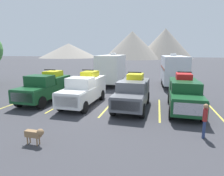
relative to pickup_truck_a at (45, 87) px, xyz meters
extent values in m
plane|color=#38383D|center=(5.45, -0.76, -1.21)|extent=(240.00, 240.00, 0.00)
cube|color=#144723|center=(-0.01, -0.20, -0.28)|extent=(2.25, 5.39, 0.92)
cube|color=#144723|center=(-0.07, -2.12, 0.22)|extent=(2.04, 1.56, 0.08)
cube|color=#144723|center=(-0.02, -0.68, 0.60)|extent=(2.00, 1.45, 0.85)
cube|color=slate|center=(-0.04, -1.24, 0.64)|extent=(1.84, 0.30, 0.62)
cube|color=#144723|center=(0.04, 1.23, 0.45)|extent=(2.12, 2.52, 0.55)
cube|color=silver|center=(-0.09, -2.83, -0.24)|extent=(1.77, 0.12, 0.65)
cylinder|color=black|center=(0.89, -2.04, -0.75)|extent=(0.31, 0.93, 0.92)
cylinder|color=black|center=(-1.02, -1.98, -0.75)|extent=(0.31, 0.93, 0.92)
cylinder|color=black|center=(1.01, 1.58, -0.75)|extent=(0.31, 0.93, 0.92)
cylinder|color=black|center=(-0.90, 1.64, -0.75)|extent=(0.31, 0.93, 0.92)
cube|color=yellow|center=(0.04, 1.23, 0.96)|extent=(1.19, 1.60, 0.45)
cylinder|color=black|center=(0.49, 0.68, 0.95)|extent=(0.19, 0.45, 0.44)
cylinder|color=black|center=(-0.44, 0.71, 0.95)|extent=(0.19, 0.45, 0.44)
cylinder|color=black|center=(0.53, 1.76, 0.95)|extent=(0.19, 0.45, 0.44)
cylinder|color=black|center=(-0.41, 1.79, 0.95)|extent=(0.19, 0.45, 0.44)
cube|color=black|center=(0.03, 0.79, 1.33)|extent=(1.04, 0.11, 0.08)
cube|color=white|center=(3.44, -0.35, -0.31)|extent=(2.09, 5.59, 0.97)
cube|color=white|center=(3.38, -2.34, 0.22)|extent=(1.88, 1.61, 0.08)
cube|color=white|center=(3.42, -0.85, 0.59)|extent=(1.84, 1.49, 0.81)
cube|color=slate|center=(3.41, -1.42, 0.63)|extent=(1.69, 0.28, 0.60)
cube|color=white|center=(3.49, 1.14, 0.49)|extent=(1.95, 2.60, 0.62)
cube|color=silver|center=(3.35, -3.08, -0.26)|extent=(1.62, 0.11, 0.68)
cylinder|color=black|center=(4.26, -2.26, -0.80)|extent=(0.31, 0.83, 0.82)
cylinder|color=black|center=(2.50, -2.20, -0.80)|extent=(0.31, 0.83, 0.82)
cylinder|color=black|center=(4.38, 1.50, -0.80)|extent=(0.31, 0.83, 0.82)
cylinder|color=black|center=(2.63, 1.55, -0.80)|extent=(0.31, 0.83, 0.82)
cube|color=yellow|center=(3.49, 1.14, 1.02)|extent=(1.10, 1.66, 0.45)
cylinder|color=black|center=(3.90, 0.57, 1.02)|extent=(0.19, 0.45, 0.44)
cylinder|color=black|center=(3.04, 0.59, 1.02)|extent=(0.19, 0.45, 0.44)
cylinder|color=black|center=(3.94, 1.68, 1.02)|extent=(0.19, 0.45, 0.44)
cylinder|color=black|center=(3.08, 1.71, 1.02)|extent=(0.19, 0.45, 0.44)
cube|color=black|center=(3.48, 0.68, 1.40)|extent=(0.96, 0.11, 0.08)
cube|color=#595B60|center=(7.24, -0.54, -0.32)|extent=(2.21, 5.29, 0.86)
cube|color=#595B60|center=(7.17, -2.42, 0.15)|extent=(2.00, 1.53, 0.08)
cube|color=#595B60|center=(7.22, -1.01, 0.48)|extent=(1.96, 1.42, 0.73)
cube|color=slate|center=(7.20, -1.55, 0.51)|extent=(1.80, 0.27, 0.54)
cube|color=#595B60|center=(7.28, 0.87, 0.42)|extent=(2.07, 2.47, 0.62)
cube|color=silver|center=(7.15, -3.12, -0.28)|extent=(1.73, 0.12, 0.60)
cylinder|color=black|center=(8.11, -2.35, -0.75)|extent=(0.31, 0.93, 0.92)
cylinder|color=black|center=(6.24, -2.29, -0.75)|extent=(0.31, 0.93, 0.92)
cylinder|color=black|center=(8.23, 1.21, -0.75)|extent=(0.31, 0.93, 0.92)
cylinder|color=black|center=(6.36, 1.27, -0.75)|extent=(0.31, 0.93, 0.92)
cube|color=yellow|center=(7.28, 0.87, 0.95)|extent=(1.17, 1.57, 0.45)
cylinder|color=black|center=(7.72, 0.33, 0.95)|extent=(0.19, 0.45, 0.44)
cylinder|color=black|center=(6.81, 0.36, 0.95)|extent=(0.19, 0.45, 0.44)
cylinder|color=black|center=(7.76, 1.38, 0.95)|extent=(0.19, 0.45, 0.44)
cylinder|color=black|center=(6.84, 1.41, 0.95)|extent=(0.19, 0.45, 0.44)
cube|color=black|center=(7.27, 0.44, 1.33)|extent=(1.02, 0.11, 0.08)
cube|color=#144723|center=(10.82, -0.24, -0.30)|extent=(2.15, 5.72, 0.99)
cube|color=#144723|center=(10.75, -2.27, 0.23)|extent=(1.94, 1.65, 0.08)
cube|color=#144723|center=(10.80, -0.75, 0.55)|extent=(1.90, 1.53, 0.72)
cube|color=slate|center=(10.78, -1.34, 0.59)|extent=(1.74, 0.26, 0.53)
cube|color=#144723|center=(10.87, 1.29, 0.50)|extent=(2.01, 2.67, 0.61)
cube|color=silver|center=(10.72, -3.04, -0.25)|extent=(1.68, 0.12, 0.69)
cylinder|color=black|center=(11.66, -2.19, -0.79)|extent=(0.31, 0.84, 0.83)
cylinder|color=black|center=(9.85, -2.13, -0.79)|extent=(0.31, 0.84, 0.83)
cylinder|color=black|center=(11.78, 1.65, -0.79)|extent=(0.31, 0.84, 0.83)
cylinder|color=black|center=(9.97, 1.71, -0.79)|extent=(0.31, 0.84, 0.83)
cube|color=red|center=(10.87, 1.29, 1.02)|extent=(1.14, 1.70, 0.45)
cylinder|color=black|center=(11.29, 0.70, 1.02)|extent=(0.19, 0.45, 0.44)
cylinder|color=black|center=(10.40, 0.73, 1.02)|extent=(0.19, 0.45, 0.44)
cylinder|color=black|center=(11.33, 1.85, 1.02)|extent=(0.19, 0.45, 0.44)
cylinder|color=black|center=(10.44, 1.88, 1.02)|extent=(0.19, 0.45, 0.44)
cube|color=black|center=(10.85, 0.82, 1.40)|extent=(0.99, 0.11, 0.08)
cube|color=gold|center=(-2.02, -0.21, -1.20)|extent=(0.12, 5.50, 0.01)
cube|color=gold|center=(1.71, -0.21, -1.20)|extent=(0.12, 5.50, 0.01)
cube|color=gold|center=(5.45, -0.21, -1.20)|extent=(0.12, 5.50, 0.01)
cube|color=gold|center=(9.18, -0.21, -1.20)|extent=(0.12, 5.50, 0.01)
cube|color=gold|center=(12.91, -0.21, -1.20)|extent=(0.12, 5.50, 0.01)
cube|color=white|center=(3.42, 9.34, 0.86)|extent=(2.84, 7.02, 3.06)
cube|color=brown|center=(2.12, 9.29, 1.01)|extent=(0.26, 6.65, 0.24)
cube|color=silver|center=(3.38, 10.38, 2.54)|extent=(0.62, 0.72, 0.30)
cube|color=#333333|center=(3.56, 5.28, -0.89)|extent=(0.16, 1.20, 0.12)
cylinder|color=black|center=(4.64, 8.55, -0.83)|extent=(0.25, 0.77, 0.76)
cylinder|color=black|center=(2.26, 8.46, -0.83)|extent=(0.25, 0.77, 0.76)
cylinder|color=black|center=(4.58, 10.21, -0.83)|extent=(0.25, 0.77, 0.76)
cylinder|color=black|center=(2.20, 10.13, -0.83)|extent=(0.25, 0.77, 0.76)
cube|color=silver|center=(10.77, 9.75, 0.82)|extent=(2.78, 7.25, 2.99)
cube|color=brown|center=(9.49, 9.70, 0.97)|extent=(0.27, 6.87, 0.24)
cube|color=silver|center=(10.73, 10.82, 2.47)|extent=(0.62, 0.72, 0.30)
cube|color=#333333|center=(10.92, 5.57, -0.89)|extent=(0.16, 1.20, 0.12)
cylinder|color=black|center=(11.96, 8.93, -0.83)|extent=(0.25, 0.77, 0.76)
cylinder|color=black|center=(9.64, 8.85, -0.83)|extent=(0.25, 0.77, 0.76)
cylinder|color=black|center=(11.90, 10.65, -0.83)|extent=(0.25, 0.77, 0.76)
cylinder|color=black|center=(9.57, 10.57, -0.83)|extent=(0.25, 0.77, 0.76)
cylinder|color=navy|center=(11.24, -4.41, -0.78)|extent=(0.12, 0.12, 0.85)
cylinder|color=navy|center=(11.18, -4.57, -0.78)|extent=(0.12, 0.12, 0.85)
cube|color=maroon|center=(11.21, -4.49, -0.05)|extent=(0.26, 0.30, 0.60)
sphere|color=#9E704C|center=(11.21, -4.49, 0.36)|extent=(0.23, 0.23, 0.23)
cylinder|color=maroon|center=(11.25, -4.36, -0.09)|extent=(0.10, 0.10, 0.54)
cylinder|color=maroon|center=(11.17, -4.62, -0.09)|extent=(0.10, 0.10, 0.54)
cube|color=olive|center=(3.64, -6.95, -0.71)|extent=(0.72, 0.29, 0.29)
sphere|color=olive|center=(4.03, -6.97, -0.60)|extent=(0.31, 0.31, 0.31)
cylinder|color=olive|center=(3.25, -6.94, -0.65)|extent=(0.16, 0.05, 0.20)
cylinder|color=olive|center=(3.89, -6.88, -1.03)|extent=(0.06, 0.06, 0.35)
cylinder|color=olive|center=(3.88, -7.05, -1.03)|extent=(0.06, 0.06, 0.35)
cylinder|color=olive|center=(3.39, -6.86, -1.03)|extent=(0.06, 0.06, 0.35)
cylinder|color=olive|center=(3.39, -7.03, -1.03)|extent=(0.06, 0.06, 0.35)
cone|color=gray|center=(-43.54, 95.92, 3.03)|extent=(34.92, 34.92, 8.46)
cone|color=gray|center=(-4.02, 86.16, 5.72)|extent=(29.44, 29.44, 13.85)
cone|color=gray|center=(12.36, 94.46, 6.65)|extent=(29.12, 29.12, 15.71)
camera|label=1|loc=(8.90, -14.01, 2.92)|focal=31.11mm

